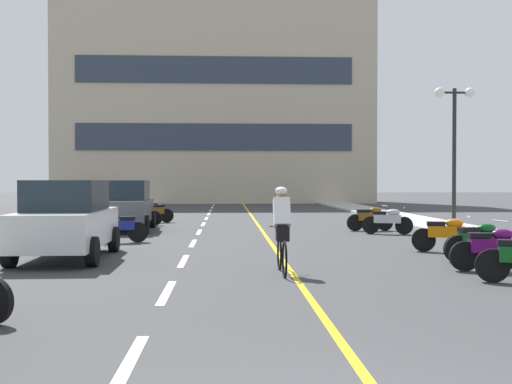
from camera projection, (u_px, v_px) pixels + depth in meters
The scene contains 30 objects.
ground_plane at pixel (252, 226), 25.30m from camera, with size 140.00×140.00×0.00m, color #38383A.
curb_left at pixel (87, 220), 27.96m from camera, with size 2.40×72.00×0.12m, color #A8A8A3.
curb_right at pixel (408, 219), 28.63m from camera, with size 2.40×72.00×0.12m, color #A8A8A3.
lane_dash_0 at pixel (128, 364), 6.23m from camera, with size 0.14×2.20×0.01m, color silver.
lane_dash_1 at pixel (167, 292), 10.23m from camera, with size 0.14×2.20×0.01m, color silver.
lane_dash_2 at pixel (184, 261), 14.22m from camera, with size 0.14×2.20×0.01m, color silver.
lane_dash_3 at pixel (193, 243), 18.22m from camera, with size 0.14×2.20×0.01m, color silver.
lane_dash_4 at pixel (199, 232), 22.21m from camera, with size 0.14×2.20×0.01m, color silver.
lane_dash_5 at pixel (203, 224), 26.21m from camera, with size 0.14×2.20×0.01m, color silver.
lane_dash_6 at pixel (206, 218), 30.20m from camera, with size 0.14×2.20×0.01m, color silver.
lane_dash_7 at pixel (209, 214), 34.20m from camera, with size 0.14×2.20×0.01m, color silver.
lane_dash_8 at pixel (211, 210), 38.19m from camera, with size 0.14×2.20×0.01m, color silver.
lane_dash_9 at pixel (212, 208), 42.19m from camera, with size 0.14×2.20×0.01m, color silver.
lane_dash_10 at pixel (213, 205), 46.18m from camera, with size 0.14×2.20×0.01m, color silver.
lane_dash_11 at pixel (214, 203), 50.18m from camera, with size 0.14×2.20×0.01m, color silver.
centre_line_yellow at pixel (255, 221), 28.31m from camera, with size 0.12×66.00×0.01m, color gold.
office_building at pixel (216, 98), 52.55m from camera, with size 25.53×7.18×17.36m.
street_lamp_mid at pixel (454, 125), 22.62m from camera, with size 1.46×0.36×5.02m.
parked_car_near at pixel (67, 219), 14.57m from camera, with size 1.98×4.23×1.82m.
parked_car_mid at pixel (125, 205), 22.82m from camera, with size 2.05×4.26×1.82m.
motorcycle_3 at pixel (493, 248), 12.59m from camera, with size 1.70×0.60×0.92m.
motorcycle_4 at pixel (479, 240), 14.12m from camera, with size 1.69×0.62×0.92m.
motorcycle_5 at pixel (447, 234), 15.96m from camera, with size 1.68×0.67×0.92m.
motorcycle_6 at pixel (118, 227), 18.34m from camera, with size 1.68×0.65×0.92m.
motorcycle_7 at pixel (388, 220), 21.33m from camera, with size 1.66×0.74×0.92m.
motorcycle_8 at pixel (370, 218), 22.74m from camera, with size 1.70×0.60×0.92m.
motorcycle_9 at pixel (142, 214), 25.52m from camera, with size 1.67×0.71×0.92m.
motorcycle_10 at pixel (154, 212), 27.18m from camera, with size 1.70×0.60×0.92m.
motorcycle_11 at pixel (147, 210), 29.17m from camera, with size 1.69×0.60×0.92m.
cyclist_rider at pixel (282, 228), 12.29m from camera, with size 0.42×1.77×1.71m.
Camera 1 is at (-1.03, -4.25, 1.81)m, focal length 44.35 mm.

